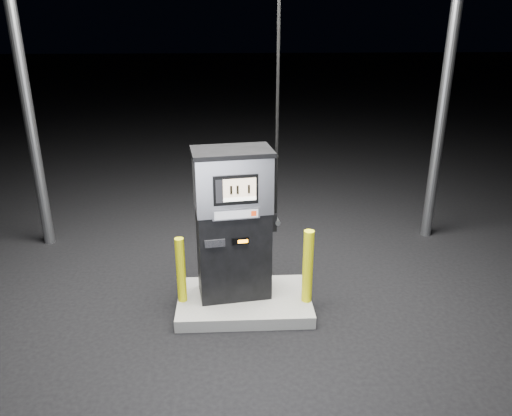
{
  "coord_description": "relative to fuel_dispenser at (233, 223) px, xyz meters",
  "views": [
    {
      "loc": [
        -0.12,
        -5.23,
        3.37
      ],
      "look_at": [
        0.14,
        0.0,
        1.3
      ],
      "focal_mm": 35.0,
      "sensor_mm": 36.0,
      "label": 1
    }
  ],
  "objects": [
    {
      "name": "pump_island",
      "position": [
        0.12,
        -0.1,
        -1.01
      ],
      "size": [
        1.6,
        1.0,
        0.15
      ],
      "primitive_type": "cube",
      "color": "slate",
      "rests_on": "ground"
    },
    {
      "name": "fuel_dispenser",
      "position": [
        0.0,
        0.0,
        0.0
      ],
      "size": [
        1.03,
        0.66,
        3.76
      ],
      "rotation": [
        0.0,
        0.0,
        0.14
      ],
      "color": "black",
      "rests_on": "pump_island"
    },
    {
      "name": "bollard_left",
      "position": [
        -0.62,
        -0.14,
        -0.52
      ],
      "size": [
        0.12,
        0.12,
        0.81
      ],
      "primitive_type": "cylinder",
      "rotation": [
        0.0,
        0.0,
        0.12
      ],
      "color": "#EEEA0D",
      "rests_on": "pump_island"
    },
    {
      "name": "bollard_right",
      "position": [
        0.86,
        -0.22,
        -0.48
      ],
      "size": [
        0.15,
        0.15,
        0.91
      ],
      "primitive_type": "cylinder",
      "rotation": [
        0.0,
        0.0,
        0.31
      ],
      "color": "#EEEA0D",
      "rests_on": "pump_island"
    },
    {
      "name": "ground",
      "position": [
        0.12,
        -0.1,
        -1.08
      ],
      "size": [
        80.0,
        80.0,
        0.0
      ],
      "primitive_type": "plane",
      "color": "black",
      "rests_on": "ground"
    }
  ]
}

